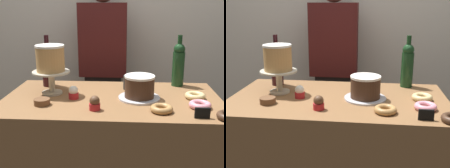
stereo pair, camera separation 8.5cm
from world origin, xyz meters
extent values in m
cube|color=silver|center=(0.00, 0.91, 1.30)|extent=(6.00, 0.05, 2.60)
cube|color=brown|center=(0.00, 0.00, 0.44)|extent=(1.22, 0.67, 0.88)
cylinder|color=beige|center=(-0.36, 0.05, 0.89)|extent=(0.12, 0.12, 0.01)
cylinder|color=beige|center=(-0.36, 0.05, 0.95)|extent=(0.04, 0.04, 0.11)
cylinder|color=beige|center=(-0.36, 0.05, 1.01)|extent=(0.22, 0.22, 0.01)
cylinder|color=tan|center=(-0.36, 0.05, 1.09)|extent=(0.16, 0.16, 0.14)
cylinder|color=white|center=(-0.36, 0.05, 1.16)|extent=(0.16, 0.16, 0.01)
cylinder|color=silver|center=(0.15, -0.01, 0.89)|extent=(0.23, 0.23, 0.01)
cylinder|color=#3D2619|center=(0.15, -0.01, 0.95)|extent=(0.16, 0.16, 0.11)
cylinder|color=white|center=(0.15, -0.01, 1.01)|extent=(0.17, 0.17, 0.01)
cylinder|color=#193D1E|center=(0.41, 0.27, 0.99)|extent=(0.08, 0.08, 0.22)
sphere|color=#193D1E|center=(0.41, 0.27, 1.12)|extent=(0.07, 0.07, 0.07)
cylinder|color=#193D1E|center=(0.41, 0.27, 1.17)|extent=(0.03, 0.03, 0.08)
cylinder|color=black|center=(-0.42, 0.22, 0.99)|extent=(0.08, 0.08, 0.22)
sphere|color=black|center=(-0.42, 0.22, 1.12)|extent=(0.07, 0.07, 0.07)
cylinder|color=black|center=(-0.42, 0.22, 1.17)|extent=(0.03, 0.03, 0.08)
cylinder|color=red|center=(-0.21, -0.03, 0.90)|extent=(0.06, 0.06, 0.03)
sphere|color=white|center=(-0.21, -0.03, 0.93)|extent=(0.05, 0.05, 0.05)
cylinder|color=red|center=(-0.07, -0.20, 0.90)|extent=(0.06, 0.06, 0.03)
sphere|color=brown|center=(-0.07, -0.20, 0.93)|extent=(0.05, 0.05, 0.05)
torus|color=#B27F47|center=(0.26, -0.20, 0.90)|extent=(0.11, 0.11, 0.03)
torus|color=pink|center=(0.46, -0.13, 0.90)|extent=(0.11, 0.11, 0.03)
torus|color=#E0C17F|center=(0.47, 0.01, 0.90)|extent=(0.11, 0.11, 0.03)
cylinder|color=brown|center=(-0.36, -0.14, 0.89)|extent=(0.08, 0.08, 0.01)
cylinder|color=brown|center=(-0.36, -0.14, 0.90)|extent=(0.08, 0.08, 0.01)
cylinder|color=brown|center=(-0.36, -0.14, 0.91)|extent=(0.08, 0.08, 0.01)
cube|color=black|center=(0.44, -0.27, 0.91)|extent=(0.07, 0.01, 0.05)
cylinder|color=#282828|center=(0.10, 0.17, 0.92)|extent=(0.08, 0.08, 0.08)
cube|color=black|center=(-0.11, 0.67, 0.42)|extent=(0.28, 0.18, 0.85)
cube|color=#4C1919|center=(-0.11, 0.67, 1.12)|extent=(0.36, 0.22, 0.55)
camera|label=1|loc=(0.10, -1.52, 1.40)|focal=45.38mm
camera|label=2|loc=(0.18, -1.51, 1.40)|focal=45.38mm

